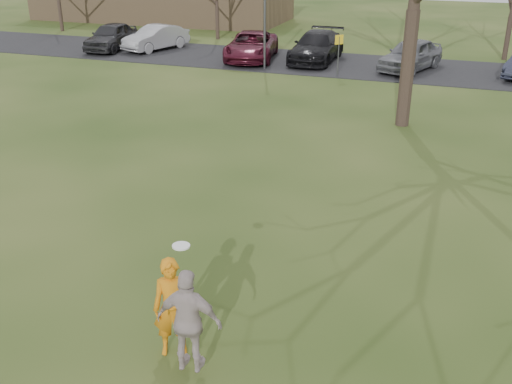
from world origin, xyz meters
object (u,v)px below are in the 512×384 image
car_0 (111,36)px  catching_play (189,321)px  car_4 (411,55)px  car_1 (156,38)px  car_2 (251,46)px  player_defender (173,308)px  car_3 (317,47)px

car_0 → catching_play: size_ratio=2.03×
car_0 → car_4: car_0 is taller
catching_play → car_1: bearing=119.1°
car_0 → car_4: size_ratio=1.00×
car_0 → car_1: car_0 is taller
car_1 → car_2: size_ratio=0.81×
car_0 → catching_play: (16.94, -24.98, 0.29)m
car_2 → catching_play: 26.14m
car_1 → catching_play: catching_play is taller
player_defender → catching_play: size_ratio=0.80×
car_2 → car_4: car_4 is taller
car_2 → car_3: car_3 is taller
car_3 → car_4: size_ratio=1.18×
player_defender → car_4: size_ratio=0.40×
player_defender → car_4: (1.40, 24.52, -0.09)m
car_1 → car_2: 6.53m
player_defender → car_4: player_defender is taller
player_defender → car_2: player_defender is taller
car_3 → catching_play: (4.32, -25.68, 0.29)m
catching_play → car_2: bearing=107.6°
car_1 → catching_play: 29.53m
car_2 → catching_play: (7.88, -24.92, 0.33)m
player_defender → car_2: (-7.32, 24.41, -0.12)m
car_2 → player_defender: bearing=-84.0°
car_1 → car_4: (15.19, -0.77, 0.07)m
player_defender → car_1: size_ratio=0.42×
car_0 → car_2: bearing=-6.2°
car_0 → car_3: size_ratio=0.85×
car_0 → car_3: bearing=-2.7°
car_3 → car_1: bearing=179.5°
car_0 → car_1: bearing=11.8°
catching_play → player_defender: bearing=137.6°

